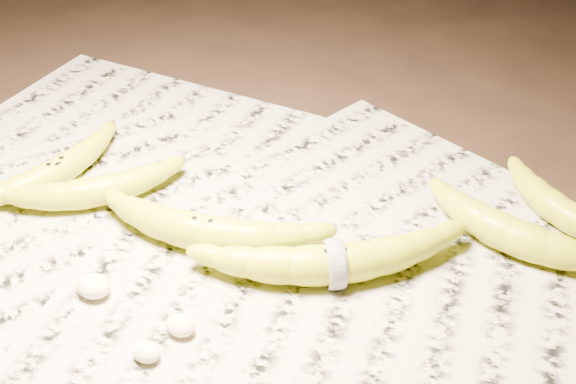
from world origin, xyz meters
The scene contains 12 objects.
ground centered at (0.00, 0.00, 0.00)m, with size 3.00×3.00×0.00m, color black.
newspaper_patch centered at (0.00, -0.04, 0.00)m, with size 0.90×0.70×0.01m, color #A9A391.
banana_left_a centered at (-0.25, -0.05, 0.02)m, with size 0.19×0.05×0.03m, color gold, non-canonical shape.
banana_left_b centered at (-0.18, -0.05, 0.03)m, with size 0.18×0.06×0.04m, color gold, non-canonical shape.
banana_center centered at (-0.03, -0.05, 0.03)m, with size 0.22×0.07×0.04m, color gold, non-canonical shape.
banana_taped centered at (0.11, -0.02, 0.03)m, with size 0.25×0.07×0.04m, color gold, non-canonical shape.
banana_upper_a centered at (0.27, 0.19, 0.03)m, with size 0.18×0.05×0.03m, color gold, non-canonical shape.
banana_upper_b centered at (0.24, 0.12, 0.03)m, with size 0.19×0.06×0.04m, color gold, non-canonical shape.
measuring_tape centered at (0.11, -0.02, 0.03)m, with size 0.05×0.05×0.00m, color white.
flesh_chunk_a centered at (-0.08, -0.16, 0.02)m, with size 0.04×0.03×0.02m, color #FCF5C3.
flesh_chunk_b centered at (0.02, -0.20, 0.02)m, with size 0.03×0.02×0.02m, color #FCF5C3.
flesh_chunk_c centered at (0.03, -0.16, 0.02)m, with size 0.03×0.02×0.02m, color #FCF5C3.
Camera 1 is at (0.40, -0.55, 0.55)m, focal length 50.00 mm.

